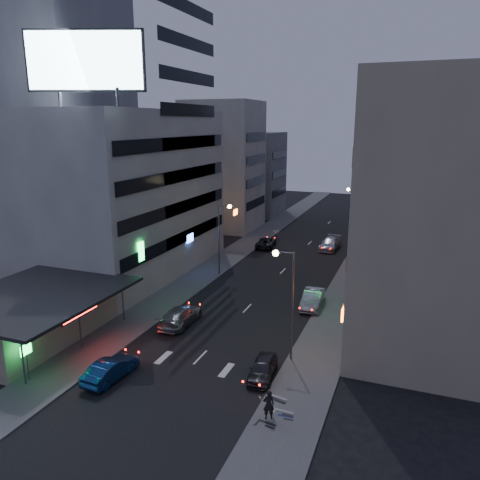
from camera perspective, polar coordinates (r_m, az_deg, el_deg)
The scene contains 29 objects.
ground at distance 32.35m, azimuth -8.09°, elevation -17.11°, with size 180.00×180.00×0.00m, color black.
sidewalk_left at distance 60.58m, azimuth -1.01°, elevation -1.83°, with size 4.00×120.00×0.12m, color #4C4C4F.
sidewalk_right at distance 56.79m, azimuth 14.16°, elevation -3.36°, with size 4.00×120.00×0.12m, color #4C4C4F.
food_court at distance 40.78m, azimuth -24.31°, elevation -8.35°, with size 11.00×13.00×3.88m.
white_building at distance 54.29m, azimuth -13.98°, elevation 5.55°, with size 14.00×24.00×18.00m, color beige.
grey_tower at distance 61.62m, azimuth -19.89°, elevation 13.59°, with size 10.00×14.00×34.00m, color gray.
shophouse_near at distance 35.15m, azimuth 22.46°, elevation 2.05°, with size 10.00×11.00×20.00m, color tan.
shophouse_mid at distance 46.83m, azimuth 22.63°, elevation 2.32°, with size 11.00×12.00×16.00m, color gray.
shophouse_far at distance 59.27m, azimuth 22.20°, elevation 7.57°, with size 10.00×14.00×22.00m, color tan.
far_left_a at distance 75.27m, azimuth -2.07°, elevation 9.01°, with size 11.00×10.00×20.00m, color beige.
far_left_b at distance 87.74m, azimuth 1.00°, elevation 8.10°, with size 12.00×10.00×15.00m, color gray.
far_right_a at distance 74.40m, azimuth 22.33°, elevation 7.13°, with size 11.00×12.00×18.00m, color gray.
far_right_b at distance 88.13m, azimuth 22.73°, elevation 9.99°, with size 12.00×12.00×24.00m, color tan.
billboard at distance 43.58m, azimuth -18.36°, elevation 19.98°, with size 9.52×3.75×6.20m.
street_lamp_right_near at distance 33.03m, azimuth 5.78°, elevation -6.03°, with size 1.60×0.44×8.02m.
street_lamp_left at distance 51.32m, azimuth -2.20°, elevation 1.35°, with size 1.60×0.44×8.02m.
street_lamp_right_far at distance 65.47m, azimuth 13.73°, elevation 3.75°, with size 1.60×0.44×8.02m.
parked_car_right_near at distance 32.61m, azimuth 2.79°, elevation -15.35°, with size 1.57×3.90×1.33m, color #2B2A30.
parked_car_right_mid at distance 44.31m, azimuth 8.84°, elevation -7.09°, with size 1.68×4.81×1.59m, color #A8ABB0.
parked_car_left at distance 64.43m, azimuth 3.16°, elevation -0.30°, with size 2.25×4.89×1.36m, color #25262A.
parked_car_right_far at distance 64.43m, azimuth 10.92°, elevation -0.45°, with size 2.19×5.38×1.56m, color #A9AAB1.
road_car_blue at distance 33.48m, azimuth -15.48°, elevation -14.95°, with size 1.52×4.36×1.44m, color navy.
road_car_silver at distance 40.55m, azimuth -7.30°, elevation -9.13°, with size 2.16×5.32×1.54m, color #A2A5AB.
person at distance 28.40m, azimuth 3.51°, elevation -19.40°, with size 0.66×0.44×1.82m, color black.
scooter_black_a at distance 28.16m, azimuth 4.59°, elevation -20.71°, with size 1.69×0.56×1.03m, color black, non-canonical shape.
scooter_silver_a at distance 29.17m, azimuth 6.71°, elevation -19.29°, with size 1.85×0.62×1.13m, color #96999D, non-canonical shape.
scooter_blue at distance 28.89m, azimuth 6.65°, elevation -19.84°, with size 1.59×0.53×0.97m, color navy, non-canonical shape.
scooter_black_b at distance 30.39m, azimuth 5.30°, elevation -17.76°, with size 1.83×0.61×1.12m, color black, non-canonical shape.
scooter_silver_b at distance 30.22m, azimuth 5.94°, elevation -17.86°, with size 2.00×0.67×1.22m, color #94959B, non-canonical shape.
Camera 1 is at (13.87, -23.98, 16.70)m, focal length 35.00 mm.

